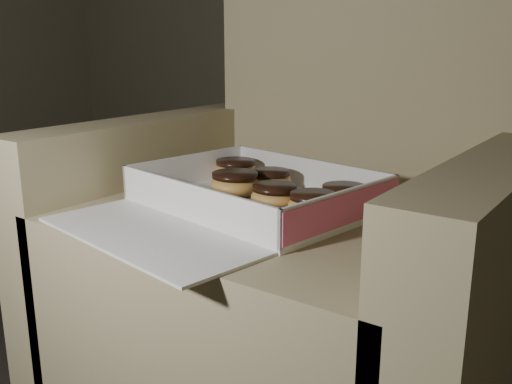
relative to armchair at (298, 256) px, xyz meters
The scene contains 11 objects.
armchair is the anchor object (origin of this frame).
bakery_box 0.19m from the armchair, 106.32° to the right, with size 0.48×0.54×0.07m.
donut_a 0.20m from the armchair, 138.68° to the right, with size 0.09×0.09×0.05m.
donut_b 0.16m from the armchair, behind, with size 0.08×0.08×0.04m.
donut_c 0.23m from the armchair, behind, with size 0.09×0.09×0.04m.
donut_d 0.19m from the armchair, 16.98° to the right, with size 0.08×0.08×0.04m.
donut_e 0.21m from the armchair, 49.51° to the right, with size 0.09×0.09×0.04m.
donut_f 0.19m from the armchair, 82.04° to the right, with size 0.09×0.09×0.04m.
crumb_a 0.25m from the armchair, 82.89° to the right, with size 0.01×0.01×0.00m, color black.
crumb_b 0.24m from the armchair, 150.87° to the right, with size 0.01×0.01×0.00m, color black.
crumb_c 0.20m from the armchair, 94.37° to the right, with size 0.01×0.01×0.00m, color black.
Camera 1 is at (1.06, -0.16, 0.70)m, focal length 40.00 mm.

